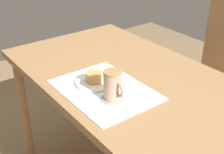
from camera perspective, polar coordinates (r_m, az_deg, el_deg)
dining_table at (r=1.43m, az=4.46°, el=-3.31°), size 1.40×0.74×0.74m
wooden_chair at (r=2.04m, az=18.65°, el=0.42°), size 0.43×0.43×0.95m
placemat at (r=1.32m, az=-1.40°, el=-2.34°), size 0.43×0.32×0.00m
pastry_plate at (r=1.36m, az=-3.22°, el=-1.00°), size 0.16×0.16×0.01m
pastry at (r=1.34m, az=-3.25°, el=0.01°), size 0.07×0.07×0.04m
coffee_coaster at (r=1.25m, az=0.09°, el=-3.98°), size 0.09×0.09×0.00m
coffee_mug at (r=1.21m, az=0.16°, el=-1.53°), size 0.11×0.07×0.12m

